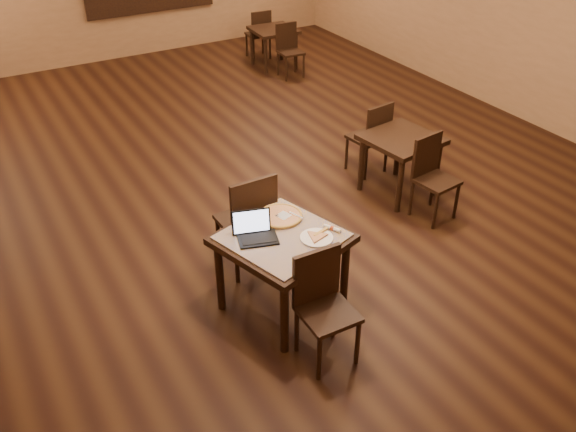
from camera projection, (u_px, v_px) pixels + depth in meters
ground at (259, 170)px, 7.52m from camera, size 10.00×10.00×0.00m
wall_right at (512, 4)px, 8.40m from camera, size 0.02×10.00×3.00m
tiled_table at (282, 246)px, 5.06m from camera, size 1.15×1.15×0.76m
chair_main_near at (323, 300)px, 4.69m from camera, size 0.42×0.42×0.94m
chair_main_far at (249, 218)px, 5.54m from camera, size 0.45×0.45×1.04m
laptop at (255, 231)px, 4.96m from camera, size 0.37×0.34×0.22m
plate at (317, 238)px, 4.96m from camera, size 0.27×0.27×0.01m
pizza_slice at (317, 236)px, 4.95m from camera, size 0.25×0.25×0.02m
pizza_pan at (280, 217)px, 5.22m from camera, size 0.37×0.37×0.01m
pizza_whole at (280, 216)px, 5.22m from camera, size 0.38×0.38×0.03m
spatula at (284, 216)px, 5.21m from camera, size 0.18×0.28×0.01m
napkin_roll at (332, 228)px, 5.06m from camera, size 0.10×0.15×0.04m
other_table_a at (274, 35)px, 10.36m from camera, size 0.75×0.75×0.66m
other_table_a_chair_near at (289, 47)px, 10.04m from camera, size 0.39×0.39×0.86m
other_table_a_chair_far at (260, 32)px, 10.76m from camera, size 0.39×0.39×0.86m
other_table_c at (401, 147)px, 6.77m from camera, size 0.83×0.83×0.70m
other_table_c_chair_near at (432, 172)px, 6.42m from camera, size 0.44×0.44×0.91m
other_table_c_chair_far at (373, 134)px, 7.19m from camera, size 0.44×0.44×0.91m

